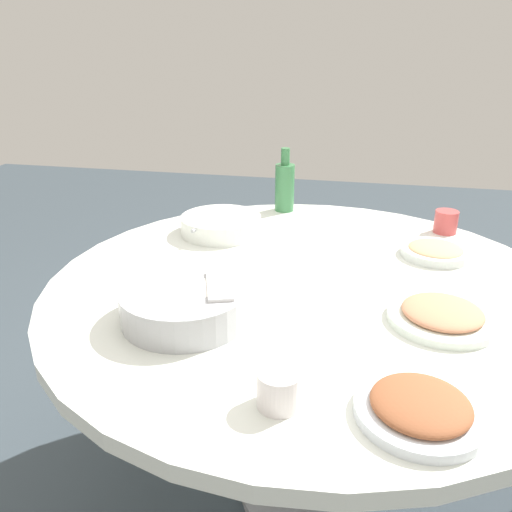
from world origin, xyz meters
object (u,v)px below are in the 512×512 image
(rice_bowl, at_px, (185,303))
(dish_shrimp, at_px, (442,315))
(green_bottle, at_px, (285,186))
(soup_bowl, at_px, (221,225))
(round_dining_table, at_px, (307,316))
(dish_noodles, at_px, (435,251))
(dish_stirfry, at_px, (420,408))
(tea_cup_near, at_px, (279,389))
(tea_cup_far, at_px, (446,222))

(rice_bowl, distance_m, dish_shrimp, 0.58)
(rice_bowl, xyz_separation_m, dish_shrimp, (-0.57, -0.11, -0.02))
(dish_shrimp, xyz_separation_m, green_bottle, (0.48, -0.74, 0.08))
(soup_bowl, bearing_deg, round_dining_table, 136.64)
(rice_bowl, relative_size, dish_noodles, 1.47)
(dish_noodles, distance_m, dish_shrimp, 0.40)
(dish_stirfry, xyz_separation_m, tea_cup_near, (0.24, 0.02, 0.02))
(tea_cup_near, xyz_separation_m, tea_cup_far, (-0.39, -0.97, 0.00))
(round_dining_table, height_order, tea_cup_near, tea_cup_near)
(tea_cup_near, bearing_deg, green_bottle, -81.46)
(soup_bowl, relative_size, tea_cup_near, 3.43)
(round_dining_table, bearing_deg, tea_cup_near, 90.72)
(dish_noodles, height_order, dish_stirfry, dish_stirfry)
(round_dining_table, relative_size, dish_noodles, 6.96)
(round_dining_table, distance_m, dish_noodles, 0.44)
(soup_bowl, xyz_separation_m, green_bottle, (-0.17, -0.29, 0.07))
(rice_bowl, xyz_separation_m, dish_stirfry, (-0.50, 0.23, -0.02))
(green_bottle, distance_m, tea_cup_far, 0.58)
(dish_noodles, relative_size, dish_shrimp, 0.82)
(round_dining_table, xyz_separation_m, tea_cup_near, (-0.01, 0.51, 0.14))
(round_dining_table, height_order, dish_stirfry, dish_stirfry)
(rice_bowl, bearing_deg, round_dining_table, -134.80)
(round_dining_table, xyz_separation_m, dish_stirfry, (-0.24, 0.49, 0.12))
(dish_noodles, relative_size, tea_cup_far, 2.64)
(round_dining_table, bearing_deg, soup_bowl, -43.36)
(rice_bowl, relative_size, dish_stirfry, 1.32)
(rice_bowl, bearing_deg, green_bottle, -96.32)
(round_dining_table, xyz_separation_m, dish_shrimp, (-0.32, 0.15, 0.12))
(dish_noodles, bearing_deg, soup_bowl, -4.81)
(round_dining_table, distance_m, tea_cup_far, 0.63)
(dish_noodles, distance_m, tea_cup_far, 0.22)
(dish_stirfry, distance_m, tea_cup_near, 0.24)
(dish_shrimp, xyz_separation_m, tea_cup_far, (-0.08, -0.61, 0.02))
(tea_cup_near, relative_size, tea_cup_far, 1.06)
(soup_bowl, distance_m, tea_cup_near, 0.88)
(round_dining_table, height_order, soup_bowl, soup_bowl)
(dish_shrimp, bearing_deg, rice_bowl, 10.61)
(tea_cup_near, bearing_deg, dish_noodles, -114.27)
(dish_noodles, xyz_separation_m, dish_shrimp, (0.03, 0.40, 0.00))
(tea_cup_far, bearing_deg, rice_bowl, 47.86)
(round_dining_table, bearing_deg, rice_bowl, 45.20)
(dish_shrimp, distance_m, green_bottle, 0.89)
(soup_bowl, xyz_separation_m, tea_cup_near, (-0.33, 0.81, 0.01))
(dish_noodles, bearing_deg, green_bottle, -34.26)
(soup_bowl, height_order, dish_noodles, soup_bowl)
(green_bottle, bearing_deg, dish_shrimp, 122.85)
(dish_shrimp, height_order, green_bottle, green_bottle)
(dish_noodles, bearing_deg, dish_stirfry, 82.12)
(dish_stirfry, bearing_deg, tea_cup_near, 4.33)
(round_dining_table, xyz_separation_m, rice_bowl, (0.25, 0.25, 0.15))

